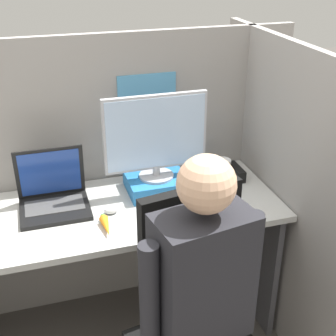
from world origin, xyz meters
TOP-DOWN VIEW (x-y plane):
  - cubicle_panel_back at (0.00, 0.64)m, footprint 2.20×0.05m
  - cubicle_panel_right at (0.87, 0.24)m, footprint 0.04×1.23m
  - desk at (0.00, 0.31)m, footprint 1.70×0.61m
  - paper_box at (0.31, 0.41)m, footprint 0.28×0.24m
  - monitor at (0.31, 0.42)m, footprint 0.50×0.17m
  - laptop at (-0.19, 0.39)m, footprint 0.31×0.26m
  - mouse at (0.05, 0.27)m, footprint 0.06×0.04m
  - stapler at (0.74, 0.43)m, footprint 0.04×0.15m
  - carrot_toy at (0.01, 0.14)m, footprint 0.04×0.16m
  - office_chair at (0.29, -0.22)m, footprint 0.54×0.58m
  - person at (0.26, -0.39)m, footprint 0.47×0.50m
  - coffee_mug at (0.67, 0.45)m, footprint 0.09×0.09m

SIDE VIEW (x-z plane):
  - office_chair at x=0.29m, z-range 0.00..1.03m
  - desk at x=0.00m, z-range 0.20..0.96m
  - person at x=0.26m, z-range 0.10..1.38m
  - cubicle_panel_right at x=0.87m, z-range 0.00..1.49m
  - cubicle_panel_back at x=0.00m, z-range 0.00..1.49m
  - mouse at x=0.05m, z-range 0.76..0.79m
  - carrot_toy at x=0.01m, z-range 0.76..0.80m
  - stapler at x=0.74m, z-range 0.76..0.82m
  - paper_box at x=0.31m, z-range 0.76..0.83m
  - coffee_mug at x=0.67m, z-range 0.76..0.85m
  - laptop at x=-0.19m, z-range 0.68..0.95m
  - monitor at x=0.31m, z-range 0.84..1.25m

